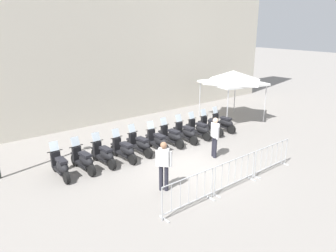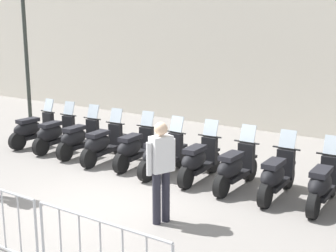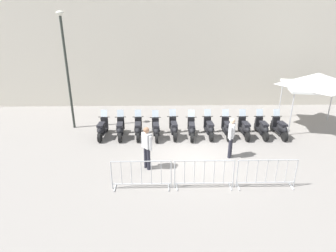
{
  "view_description": "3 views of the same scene",
  "coord_description": "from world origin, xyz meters",
  "px_view_note": "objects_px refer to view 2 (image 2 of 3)",
  "views": [
    {
      "loc": [
        -6.08,
        -9.78,
        5.24
      ],
      "look_at": [
        0.18,
        2.17,
        1.03
      ],
      "focal_mm": 33.59,
      "sensor_mm": 36.0,
      "label": 1
    },
    {
      "loc": [
        6.62,
        -4.73,
        3.26
      ],
      "look_at": [
        -0.49,
        2.3,
        1.06
      ],
      "focal_mm": 49.16,
      "sensor_mm": 36.0,
      "label": 2
    },
    {
      "loc": [
        0.71,
        -10.64,
        5.54
      ],
      "look_at": [
        -1.43,
        1.25,
        0.83
      ],
      "focal_mm": 30.04,
      "sensor_mm": 36.0,
      "label": 3
    }
  ],
  "objects_px": {
    "motorcycle_2": "(79,138)",
    "motorcycle_6": "(198,161)",
    "motorcycle_7": "(235,168)",
    "motorcycle_3": "(103,144)",
    "street_lamp": "(24,17)",
    "motorcycle_4": "(135,148)",
    "motorcycle_5": "(162,155)",
    "officer_near_row_end": "(161,167)",
    "motorcycle_0": "(34,130)",
    "motorcycle_1": "(55,134)",
    "motorcycle_8": "(276,176)",
    "motorcycle_9": "(323,184)"
  },
  "relations": [
    {
      "from": "officer_near_row_end",
      "to": "motorcycle_7",
      "type": "bearing_deg",
      "value": 92.89
    },
    {
      "from": "motorcycle_9",
      "to": "officer_near_row_end",
      "type": "distance_m",
      "value": 3.01
    },
    {
      "from": "officer_near_row_end",
      "to": "motorcycle_3",
      "type": "bearing_deg",
      "value": 158.1
    },
    {
      "from": "motorcycle_2",
      "to": "street_lamp",
      "type": "relative_size",
      "value": 0.29
    },
    {
      "from": "motorcycle_0",
      "to": "motorcycle_8",
      "type": "bearing_deg",
      "value": 10.99
    },
    {
      "from": "motorcycle_1",
      "to": "motorcycle_9",
      "type": "xyz_separation_m",
      "value": [
        6.82,
        1.35,
        0.0
      ]
    },
    {
      "from": "motorcycle_2",
      "to": "motorcycle_5",
      "type": "height_order",
      "value": "same"
    },
    {
      "from": "motorcycle_7",
      "to": "motorcycle_8",
      "type": "relative_size",
      "value": 1.0
    },
    {
      "from": "motorcycle_4",
      "to": "officer_near_row_end",
      "type": "distance_m",
      "value": 3.21
    },
    {
      "from": "motorcycle_1",
      "to": "motorcycle_6",
      "type": "relative_size",
      "value": 1.0
    },
    {
      "from": "motorcycle_2",
      "to": "motorcycle_4",
      "type": "bearing_deg",
      "value": 12.53
    },
    {
      "from": "motorcycle_0",
      "to": "motorcycle_7",
      "type": "xyz_separation_m",
      "value": [
        5.97,
        1.16,
        0.0
      ]
    },
    {
      "from": "motorcycle_3",
      "to": "motorcycle_8",
      "type": "relative_size",
      "value": 0.99
    },
    {
      "from": "motorcycle_2",
      "to": "motorcycle_6",
      "type": "xyz_separation_m",
      "value": [
        3.41,
        0.69,
        0.0
      ]
    },
    {
      "from": "motorcycle_0",
      "to": "motorcycle_3",
      "type": "relative_size",
      "value": 1.01
    },
    {
      "from": "motorcycle_6",
      "to": "motorcycle_0",
      "type": "bearing_deg",
      "value": -168.69
    },
    {
      "from": "motorcycle_5",
      "to": "officer_near_row_end",
      "type": "bearing_deg",
      "value": -44.16
    },
    {
      "from": "motorcycle_3",
      "to": "motorcycle_7",
      "type": "relative_size",
      "value": 0.99
    },
    {
      "from": "street_lamp",
      "to": "motorcycle_7",
      "type": "bearing_deg",
      "value": 1.22
    },
    {
      "from": "motorcycle_7",
      "to": "motorcycle_3",
      "type": "bearing_deg",
      "value": -167.6
    },
    {
      "from": "officer_near_row_end",
      "to": "motorcycle_8",
      "type": "bearing_deg",
      "value": 72.12
    },
    {
      "from": "motorcycle_0",
      "to": "motorcycle_7",
      "type": "relative_size",
      "value": 1.0
    },
    {
      "from": "motorcycle_3",
      "to": "officer_near_row_end",
      "type": "distance_m",
      "value": 3.81
    },
    {
      "from": "motorcycle_4",
      "to": "motorcycle_9",
      "type": "height_order",
      "value": "same"
    },
    {
      "from": "motorcycle_7",
      "to": "motorcycle_9",
      "type": "height_order",
      "value": "same"
    },
    {
      "from": "motorcycle_5",
      "to": "street_lamp",
      "type": "distance_m",
      "value": 7.0
    },
    {
      "from": "motorcycle_1",
      "to": "street_lamp",
      "type": "distance_m",
      "value": 4.28
    },
    {
      "from": "motorcycle_2",
      "to": "motorcycle_9",
      "type": "height_order",
      "value": "same"
    },
    {
      "from": "motorcycle_3",
      "to": "motorcycle_7",
      "type": "bearing_deg",
      "value": 12.4
    },
    {
      "from": "motorcycle_0",
      "to": "motorcycle_3",
      "type": "xyz_separation_m",
      "value": [
        2.58,
        0.41,
        0.0
      ]
    },
    {
      "from": "motorcycle_5",
      "to": "motorcycle_8",
      "type": "xyz_separation_m",
      "value": [
        2.55,
        0.57,
        0.0
      ]
    },
    {
      "from": "motorcycle_9",
      "to": "officer_near_row_end",
      "type": "relative_size",
      "value": 0.99
    },
    {
      "from": "motorcycle_0",
      "to": "motorcycle_1",
      "type": "distance_m",
      "value": 0.88
    },
    {
      "from": "motorcycle_1",
      "to": "motorcycle_9",
      "type": "distance_m",
      "value": 6.95
    },
    {
      "from": "motorcycle_2",
      "to": "motorcycle_6",
      "type": "bearing_deg",
      "value": 11.44
    },
    {
      "from": "motorcycle_3",
      "to": "motorcycle_7",
      "type": "distance_m",
      "value": 3.47
    },
    {
      "from": "motorcycle_2",
      "to": "officer_near_row_end",
      "type": "xyz_separation_m",
      "value": [
        4.37,
        -1.33,
        0.53
      ]
    },
    {
      "from": "motorcycle_3",
      "to": "motorcycle_4",
      "type": "height_order",
      "value": "same"
    },
    {
      "from": "motorcycle_1",
      "to": "motorcycle_7",
      "type": "xyz_separation_m",
      "value": [
        5.11,
        1.0,
        0.0
      ]
    },
    {
      "from": "motorcycle_0",
      "to": "motorcycle_2",
      "type": "xyz_separation_m",
      "value": [
        1.71,
        0.33,
        0.0
      ]
    },
    {
      "from": "motorcycle_4",
      "to": "motorcycle_9",
      "type": "xyz_separation_m",
      "value": [
        4.27,
        0.79,
        0.0
      ]
    },
    {
      "from": "motorcycle_6",
      "to": "street_lamp",
      "type": "bearing_deg",
      "value": -179.72
    },
    {
      "from": "motorcycle_0",
      "to": "street_lamp",
      "type": "distance_m",
      "value": 3.79
    },
    {
      "from": "motorcycle_2",
      "to": "motorcycle_5",
      "type": "relative_size",
      "value": 0.99
    },
    {
      "from": "motorcycle_7",
      "to": "motorcycle_6",
      "type": "bearing_deg",
      "value": -170.97
    },
    {
      "from": "motorcycle_6",
      "to": "motorcycle_7",
      "type": "height_order",
      "value": "same"
    },
    {
      "from": "motorcycle_5",
      "to": "motorcycle_7",
      "type": "distance_m",
      "value": 1.74
    },
    {
      "from": "motorcycle_3",
      "to": "motorcycle_9",
      "type": "relative_size",
      "value": 0.99
    },
    {
      "from": "motorcycle_8",
      "to": "motorcycle_6",
      "type": "bearing_deg",
      "value": -169.98
    },
    {
      "from": "motorcycle_4",
      "to": "motorcycle_5",
      "type": "bearing_deg",
      "value": 3.16
    }
  ]
}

